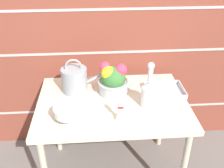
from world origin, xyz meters
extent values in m
cube|color=brown|center=(0.00, 0.50, 1.10)|extent=(3.60, 0.08, 2.20)
cube|color=#B7B2A8|center=(0.00, 0.46, 0.34)|extent=(3.53, 0.00, 0.02)
cube|color=#B7B2A8|center=(0.00, 0.46, 0.92)|extent=(3.53, 0.00, 0.02)
cube|color=#B7B2A8|center=(0.00, 0.46, 1.28)|extent=(3.53, 0.00, 0.02)
cube|color=beige|center=(0.00, 0.00, 0.72)|extent=(1.08, 0.76, 0.04)
cylinder|color=beige|center=(-0.48, 0.32, 0.35)|extent=(0.04, 0.04, 0.70)
cylinder|color=beige|center=(0.48, 0.32, 0.35)|extent=(0.04, 0.04, 0.70)
cylinder|color=#93999E|center=(-0.27, 0.16, 0.83)|extent=(0.19, 0.19, 0.19)
cylinder|color=#93999E|center=(-0.13, 0.16, 0.84)|extent=(0.14, 0.02, 0.09)
cone|color=#93999E|center=(-0.06, 0.16, 0.88)|extent=(0.05, 0.05, 0.06)
torus|color=#93999E|center=(-0.27, 0.16, 0.94)|extent=(0.13, 0.01, 0.13)
cylinder|color=silver|center=(-0.30, -0.21, 0.75)|extent=(0.09, 0.09, 0.01)
cylinder|color=silver|center=(-0.30, -0.21, 0.77)|extent=(0.03, 0.03, 0.04)
sphere|color=silver|center=(-0.30, -0.21, 0.78)|extent=(0.04, 0.04, 0.04)
cylinder|color=silver|center=(-0.30, -0.21, 0.82)|extent=(0.18, 0.18, 0.05)
torus|color=silver|center=(-0.30, -0.21, 0.85)|extent=(0.19, 0.19, 0.01)
cylinder|color=#ADADB2|center=(0.02, 0.11, 0.79)|extent=(0.22, 0.22, 0.09)
torus|color=#ADADB2|center=(0.02, 0.11, 0.83)|extent=(0.23, 0.23, 0.01)
sphere|color=#387033|center=(0.02, 0.11, 0.87)|extent=(0.18, 0.18, 0.18)
sphere|color=yellow|center=(-0.02, 0.10, 0.91)|extent=(0.11, 0.11, 0.11)
sphere|color=#E03856|center=(-0.04, 0.14, 0.95)|extent=(0.08, 0.08, 0.08)
sphere|color=#E03856|center=(0.07, 0.11, 0.94)|extent=(0.09, 0.09, 0.09)
cylinder|color=silver|center=(0.24, -0.07, 0.82)|extent=(0.11, 0.11, 0.15)
cone|color=silver|center=(0.24, -0.07, 0.91)|extent=(0.11, 0.11, 0.04)
cylinder|color=silver|center=(0.24, -0.07, 0.98)|extent=(0.03, 0.03, 0.11)
sphere|color=silver|center=(0.24, -0.07, 1.05)|extent=(0.05, 0.05, 0.05)
cone|color=white|center=(0.03, -0.22, 0.80)|extent=(0.07, 0.07, 0.11)
cylinder|color=white|center=(0.03, -0.22, 0.87)|extent=(0.03, 0.03, 0.04)
sphere|color=white|center=(0.03, -0.22, 0.89)|extent=(0.04, 0.04, 0.04)
cube|color=red|center=(0.03, -0.24, 0.85)|extent=(0.04, 0.01, 0.01)
cube|color=#B7B7BC|center=(0.40, 0.09, 0.74)|extent=(0.28, 0.22, 0.01)
cube|color=#B7B7BC|center=(0.40, -0.02, 0.76)|extent=(0.28, 0.01, 0.04)
cube|color=#B7B7BC|center=(0.40, 0.20, 0.76)|extent=(0.28, 0.01, 0.04)
cube|color=#B7B7BC|center=(0.26, 0.09, 0.76)|extent=(0.01, 0.22, 0.04)
cube|color=#B7B7BC|center=(0.54, 0.09, 0.76)|extent=(0.01, 0.22, 0.04)
sphere|color=#E03856|center=(0.02, -0.21, 0.74)|extent=(0.01, 0.01, 0.01)
camera|label=1|loc=(-0.12, -1.57, 1.80)|focal=42.00mm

